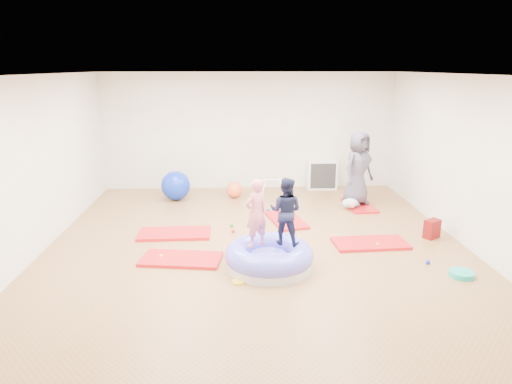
{
  "coord_description": "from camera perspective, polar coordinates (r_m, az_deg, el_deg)",
  "views": [
    {
      "loc": [
        -0.35,
        -7.0,
        2.92
      ],
      "look_at": [
        0.0,
        0.3,
        0.9
      ],
      "focal_mm": 32.0,
      "sensor_mm": 36.0,
      "label": 1
    }
  ],
  "objects": [
    {
      "name": "room",
      "position": [
        7.18,
        0.12,
        3.21
      ],
      "size": [
        7.01,
        8.01,
        2.81
      ],
      "color": "#996C43",
      "rests_on": "ground"
    },
    {
      "name": "gym_mat_front_left",
      "position": [
        7.26,
        -9.35,
        -8.28
      ],
      "size": [
        1.3,
        0.78,
        0.05
      ],
      "primitive_type": "cube",
      "rotation": [
        0.0,
        0.0,
        -0.14
      ],
      "color": "red",
      "rests_on": "ground"
    },
    {
      "name": "gym_mat_mid_left",
      "position": [
        8.33,
        -10.16,
        -5.13
      ],
      "size": [
        1.28,
        0.66,
        0.05
      ],
      "primitive_type": "cube",
      "rotation": [
        0.0,
        0.0,
        0.02
      ],
      "color": "red",
      "rests_on": "ground"
    },
    {
      "name": "gym_mat_center_back",
      "position": [
        8.93,
        3.82,
        -3.52
      ],
      "size": [
        0.79,
        1.22,
        0.05
      ],
      "primitive_type": "cube",
      "rotation": [
        0.0,
        0.0,
        1.78
      ],
      "color": "red",
      "rests_on": "ground"
    },
    {
      "name": "gym_mat_right",
      "position": [
        8.01,
        14.09,
        -6.23
      ],
      "size": [
        1.27,
        0.69,
        0.05
      ],
      "primitive_type": "cube",
      "rotation": [
        0.0,
        0.0,
        0.06
      ],
      "color": "red",
      "rests_on": "ground"
    },
    {
      "name": "gym_mat_rear_right",
      "position": [
        10.08,
        12.78,
        -1.66
      ],
      "size": [
        0.6,
        1.09,
        0.04
      ],
      "primitive_type": "cube",
      "rotation": [
        0.0,
        0.0,
        1.63
      ],
      "color": "red",
      "rests_on": "ground"
    },
    {
      "name": "inflatable_cushion",
      "position": [
        6.88,
        1.65,
        -8.18
      ],
      "size": [
        1.32,
        1.32,
        0.42
      ],
      "rotation": [
        0.0,
        0.0,
        0.04
      ],
      "color": "silver",
      "rests_on": "ground"
    },
    {
      "name": "child_pink",
      "position": [
        6.65,
        0.01,
        -2.24
      ],
      "size": [
        0.45,
        0.42,
        1.03
      ],
      "primitive_type": "imported",
      "rotation": [
        0.0,
        0.0,
        3.76
      ],
      "color": "#E57282",
      "rests_on": "inflatable_cushion"
    },
    {
      "name": "child_navy",
      "position": [
        6.77,
        3.73,
        -2.01
      ],
      "size": [
        0.61,
        0.54,
        1.02
      ],
      "primitive_type": "imported",
      "rotation": [
        0.0,
        0.0,
        2.76
      ],
      "color": "#171B37",
      "rests_on": "inflatable_cushion"
    },
    {
      "name": "adult_caregiver",
      "position": [
        9.92,
        12.64,
        2.92
      ],
      "size": [
        0.92,
        0.85,
        1.58
      ],
      "primitive_type": "imported",
      "rotation": [
        0.0,
        0.0,
        0.61
      ],
      "color": "#454354",
      "rests_on": "gym_mat_rear_right"
    },
    {
      "name": "infant",
      "position": [
        9.76,
        11.73,
        -1.39
      ],
      "size": [
        0.34,
        0.35,
        0.2
      ],
      "color": "silver",
      "rests_on": "gym_mat_rear_right"
    },
    {
      "name": "ball_pit_balls",
      "position": [
        7.88,
        3.57,
        -6.07
      ],
      "size": [
        4.17,
        3.13,
        0.07
      ],
      "color": "yellow",
      "rests_on": "ground"
    },
    {
      "name": "exercise_ball_blue",
      "position": [
        10.42,
        -10.01,
        0.8
      ],
      "size": [
        0.66,
        0.66,
        0.66
      ],
      "primitive_type": "sphere",
      "color": "#0E2DC8",
      "rests_on": "ground"
    },
    {
      "name": "exercise_ball_orange",
      "position": [
        10.47,
        -2.72,
        0.28
      ],
      "size": [
        0.37,
        0.37,
        0.37
      ],
      "primitive_type": "sphere",
      "color": "#FA6431",
      "rests_on": "ground"
    },
    {
      "name": "infant_play_gym",
      "position": [
        10.19,
        2.04,
        0.72
      ],
      "size": [
        0.65,
        0.61,
        0.5
      ],
      "rotation": [
        0.0,
        0.0,
        0.16
      ],
      "color": "white",
      "rests_on": "ground"
    },
    {
      "name": "cube_shelf",
      "position": [
        11.3,
        8.23,
        2.17
      ],
      "size": [
        0.71,
        0.35,
        0.71
      ],
      "color": "white",
      "rests_on": "ground"
    },
    {
      "name": "balance_disc",
      "position": [
        7.28,
        24.29,
        -9.31
      ],
      "size": [
        0.35,
        0.35,
        0.08
      ],
      "primitive_type": "cylinder",
      "color": "#13B09A",
      "rests_on": "ground"
    },
    {
      "name": "backpack",
      "position": [
        8.6,
        21.14,
        -4.32
      ],
      "size": [
        0.34,
        0.31,
        0.33
      ],
      "primitive_type": "cube",
      "rotation": [
        0.0,
        0.0,
        0.61
      ],
      "color": "#B70201",
      "rests_on": "ground"
    },
    {
      "name": "yellow_toy",
      "position": [
        6.49,
        -2.22,
        -11.16
      ],
      "size": [
        0.18,
        0.18,
        0.03
      ],
      "primitive_type": "cylinder",
      "color": "yellow",
      "rests_on": "ground"
    }
  ]
}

